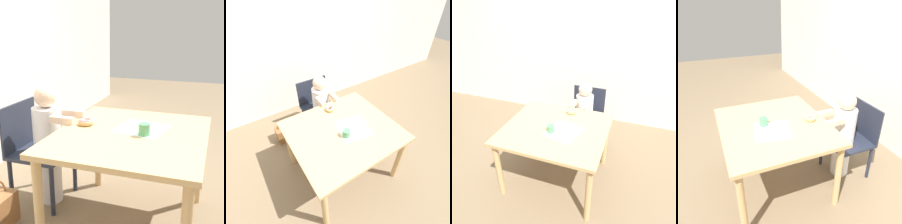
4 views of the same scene
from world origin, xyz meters
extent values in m
cube|color=tan|center=(0.00, 0.00, 0.70)|extent=(1.09, 0.98, 0.03)
cylinder|color=tan|center=(0.48, -0.43, 0.34)|extent=(0.06, 0.06, 0.68)
cylinder|color=tan|center=(-0.48, 0.43, 0.34)|extent=(0.06, 0.06, 0.68)
cylinder|color=tan|center=(0.48, 0.43, 0.34)|extent=(0.06, 0.06, 0.68)
cube|color=#232838|center=(0.13, 0.77, 0.42)|extent=(0.45, 0.43, 0.03)
cube|color=#232838|center=(0.13, 0.98, 0.62)|extent=(0.45, 0.02, 0.38)
cylinder|color=#232838|center=(-0.07, 0.59, 0.20)|extent=(0.04, 0.04, 0.41)
cylinder|color=#232838|center=(0.32, 0.59, 0.20)|extent=(0.04, 0.04, 0.41)
cylinder|color=#232838|center=(-0.07, 0.95, 0.20)|extent=(0.04, 0.04, 0.41)
cylinder|color=#232838|center=(0.32, 0.95, 0.20)|extent=(0.04, 0.04, 0.41)
cylinder|color=white|center=(0.13, 0.71, 0.22)|extent=(0.19, 0.19, 0.43)
cylinder|color=white|center=(0.13, 0.71, 0.61)|extent=(0.23, 0.23, 0.36)
sphere|color=beige|center=(0.13, 0.71, 0.88)|extent=(0.18, 0.18, 0.18)
cube|color=beige|center=(0.03, 0.53, 0.74)|extent=(0.05, 0.18, 0.05)
cube|color=beige|center=(0.22, 0.53, 0.74)|extent=(0.05, 0.18, 0.05)
torus|color=tan|center=(0.06, 0.35, 0.73)|extent=(0.11, 0.11, 0.04)
torus|color=pink|center=(0.06, 0.35, 0.75)|extent=(0.10, 0.10, 0.02)
cube|color=white|center=(0.10, -0.05, 0.72)|extent=(0.38, 0.38, 0.00)
cylinder|color=#519E66|center=(-0.02, -0.09, 0.76)|extent=(0.08, 0.08, 0.08)
camera|label=1|loc=(-1.89, -0.52, 1.42)|focal=50.00mm
camera|label=2|loc=(-0.75, -1.04, 2.02)|focal=28.00mm
camera|label=3|loc=(0.74, -1.80, 2.01)|focal=35.00mm
camera|label=4|loc=(1.69, -0.53, 1.76)|focal=35.00mm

